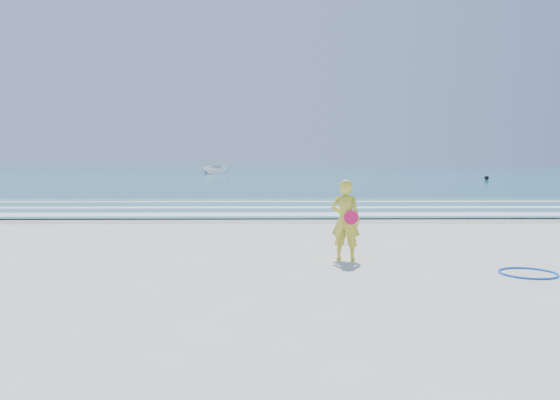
{
  "coord_description": "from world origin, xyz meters",
  "views": [
    {
      "loc": [
        0.15,
        -8.75,
        1.9
      ],
      "look_at": [
        0.33,
        4.0,
        1.0
      ],
      "focal_mm": 35.0,
      "sensor_mm": 36.0,
      "label": 1
    }
  ],
  "objects": [
    {
      "name": "ocean",
      "position": [
        0.0,
        105.0,
        0.02
      ],
      "size": [
        400.0,
        190.0,
        0.04
      ],
      "primitive_type": "cube",
      "color": "#19727F",
      "rests_on": "ground"
    },
    {
      "name": "buoy",
      "position": [
        21.95,
        46.38,
        0.27
      ],
      "size": [
        0.45,
        0.45,
        0.45
      ],
      "primitive_type": "sphere",
      "color": "black",
      "rests_on": "ocean"
    },
    {
      "name": "hoop",
      "position": [
        4.47,
        0.29,
        0.02
      ],
      "size": [
        1.04,
        1.04,
        0.03
      ],
      "primitive_type": "torus",
      "rotation": [
        0.0,
        0.0,
        -0.09
      ],
      "color": "#0D5CFB",
      "rests_on": "ground"
    },
    {
      "name": "woman",
      "position": [
        1.56,
        1.64,
        0.78
      ],
      "size": [
        0.67,
        0.57,
        1.56
      ],
      "color": "yellow",
      "rests_on": "ground"
    },
    {
      "name": "foam_mid",
      "position": [
        0.0,
        13.2,
        0.05
      ],
      "size": [
        400.0,
        0.9,
        0.01
      ],
      "primitive_type": "cube",
      "color": "white",
      "rests_on": "shallow"
    },
    {
      "name": "shallow",
      "position": [
        0.0,
        14.0,
        0.04
      ],
      "size": [
        400.0,
        10.0,
        0.01
      ],
      "primitive_type": "cube",
      "color": "#59B7AD",
      "rests_on": "ocean"
    },
    {
      "name": "foam_far",
      "position": [
        0.0,
        16.5,
        0.05
      ],
      "size": [
        400.0,
        0.6,
        0.01
      ],
      "primitive_type": "cube",
      "color": "white",
      "rests_on": "shallow"
    },
    {
      "name": "foam_near",
      "position": [
        0.0,
        10.3,
        0.05
      ],
      "size": [
        400.0,
        1.4,
        0.01
      ],
      "primitive_type": "cube",
      "color": "white",
      "rests_on": "shallow"
    },
    {
      "name": "boat",
      "position": [
        -8.22,
        73.63,
        0.9
      ],
      "size": [
        4.75,
        3.2,
        1.72
      ],
      "primitive_type": "imported",
      "rotation": [
        0.0,
        0.0,
        1.95
      ],
      "color": "white",
      "rests_on": "ocean"
    },
    {
      "name": "wet_sand",
      "position": [
        0.0,
        9.0,
        0.0
      ],
      "size": [
        400.0,
        2.4,
        0.0
      ],
      "primitive_type": "cube",
      "color": "#B2A893",
      "rests_on": "ground"
    },
    {
      "name": "ground",
      "position": [
        0.0,
        0.0,
        0.0
      ],
      "size": [
        400.0,
        400.0,
        0.0
      ],
      "primitive_type": "plane",
      "color": "silver",
      "rests_on": "ground"
    }
  ]
}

